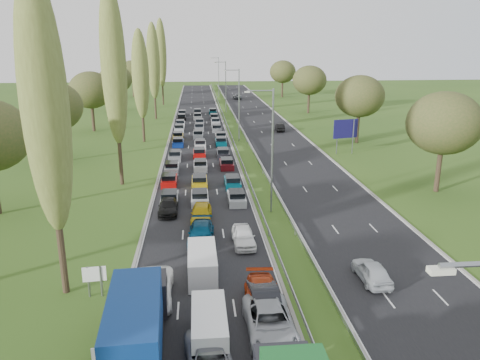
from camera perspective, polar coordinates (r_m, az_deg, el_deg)
name	(u,v)px	position (r m, az deg, el deg)	size (l,w,h in m)	color
ground	(238,139)	(81.65, -0.24, 5.04)	(260.00, 260.00, 0.00)	#305219
near_carriageway	(199,137)	(83.80, -5.02, 5.27)	(10.50, 215.00, 0.04)	black
far_carriageway	(274,136)	(84.93, 4.17, 5.43)	(10.50, 215.00, 0.04)	black
central_reservation	(237,133)	(83.99, -0.40, 5.74)	(2.36, 215.00, 0.32)	gray
lamp_columns	(239,106)	(78.72, -0.12, 9.04)	(0.18, 140.18, 12.00)	gray
poplar_row	(131,70)	(68.63, -13.13, 12.92)	(2.80, 127.80, 22.44)	#2D2116
woodland_left	(45,110)	(65.89, -22.65, 7.86)	(8.00, 166.00, 11.10)	#2D2116
woodland_right	(379,102)	(72.01, 16.58, 9.05)	(8.00, 153.00, 11.10)	#2D2116
traffic_queue_fill	(199,140)	(78.79, -5.02, 4.89)	(9.12, 68.21, 0.80)	slate
near_car_2	(152,289)	(31.20, -10.71, -12.98)	(2.62, 5.68, 1.58)	white
near_car_3	(168,206)	(46.13, -8.74, -3.19)	(1.86, 4.57, 1.33)	black
near_car_6	(210,360)	(25.04, -3.70, -21.06)	(2.37, 5.14, 1.43)	gray
near_car_7	(201,233)	(39.22, -4.78, -6.50)	(2.08, 5.12, 1.49)	#053654
near_car_8	(201,213)	(43.63, -4.74, -4.03)	(1.86, 4.63, 1.58)	gold
near_car_9	(265,303)	(29.32, 3.12, -14.72)	(1.69, 4.85, 1.60)	black
near_car_10	(270,322)	(27.56, 3.69, -16.93)	(2.67, 5.80, 1.61)	#A1A4AA
near_car_11	(262,297)	(29.92, 2.76, -14.09)	(2.16, 5.32, 1.54)	#B4300B
near_car_12	(244,236)	(38.55, 0.43, -6.86)	(1.75, 4.34, 1.48)	white
far_car_0	(372,271)	(34.27, 15.78, -10.64)	(1.73, 4.29, 1.46)	silver
far_car_1	(280,127)	(89.38, 4.89, 6.43)	(1.47, 4.22, 1.39)	black
far_car_2	(237,96)	(142.80, -0.37, 10.18)	(2.45, 5.32, 1.48)	gray
blue_lorry	(138,324)	(25.77, -12.38, -16.74)	(2.58, 9.29, 3.92)	black
white_van_front	(209,325)	(27.04, -3.79, -17.23)	(1.89, 4.83, 1.94)	white
white_van_rear	(202,262)	(33.69, -4.63, -9.97)	(1.98, 5.04, 2.03)	silver
info_sign	(95,277)	(32.32, -17.31, -11.26)	(1.50, 0.23, 2.10)	gray
direction_sign	(346,130)	(71.45, 12.74, 5.93)	(3.91, 1.04, 5.20)	gray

